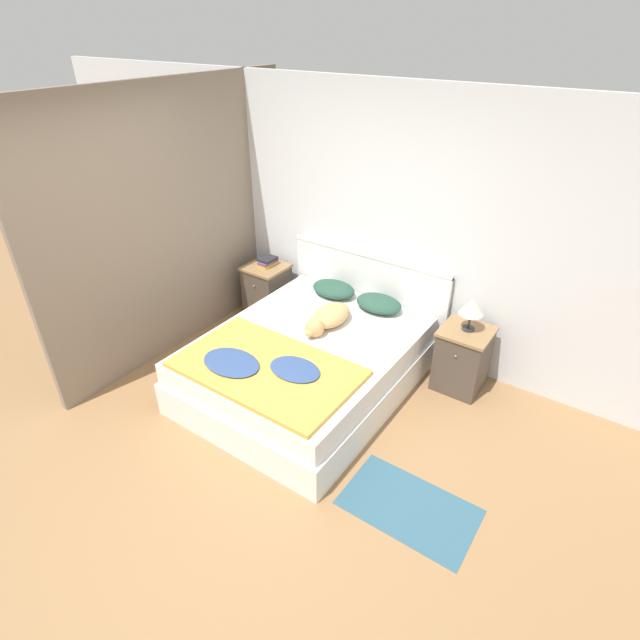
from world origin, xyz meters
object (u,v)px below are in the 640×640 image
object	(u,v)px
pillow_left	(334,289)
dog	(328,318)
table_lamp	(472,307)
bed	(307,364)
pillow_right	(379,303)
nightstand_right	(462,358)
book_stack	(267,261)
nightstand_left	(267,291)

from	to	relation	value
pillow_left	dog	xyz separation A→B (m)	(0.28, -0.53, 0.01)
dog	table_lamp	xyz separation A→B (m)	(1.14, 0.53, 0.24)
bed	pillow_right	world-z (taller)	pillow_right
nightstand_right	table_lamp	xyz separation A→B (m)	(0.00, 0.01, 0.53)
dog	table_lamp	size ratio (longest dim) A/B	2.19
pillow_left	book_stack	xyz separation A→B (m)	(-0.89, 0.02, 0.07)
pillow_right	book_stack	xyz separation A→B (m)	(-1.42, 0.02, 0.07)
book_stack	nightstand_left	bearing A→B (deg)	-91.07
book_stack	table_lamp	size ratio (longest dim) A/B	0.73
pillow_left	book_stack	size ratio (longest dim) A/B	2.04
nightstand_right	pillow_left	distance (m)	1.45
bed	pillow_right	bearing A→B (deg)	72.43
nightstand_left	table_lamp	bearing A→B (deg)	0.36
pillow_left	table_lamp	distance (m)	1.44
dog	book_stack	xyz separation A→B (m)	(-1.18, 0.55, 0.05)
bed	pillow_right	distance (m)	0.93
nightstand_left	table_lamp	xyz separation A→B (m)	(2.31, 0.01, 0.53)
dog	nightstand_left	bearing A→B (deg)	156.52
nightstand_right	pillow_left	world-z (taller)	pillow_left
pillow_left	table_lamp	bearing A→B (deg)	0.04
book_stack	table_lamp	world-z (taller)	table_lamp
nightstand_right	table_lamp	size ratio (longest dim) A/B	1.98
pillow_left	dog	size ratio (longest dim) A/B	0.68
nightstand_right	pillow_left	xyz separation A→B (m)	(-1.42, 0.01, 0.28)
pillow_left	book_stack	distance (m)	0.90
bed	pillow_left	size ratio (longest dim) A/B	4.49
pillow_left	book_stack	world-z (taller)	book_stack
book_stack	bed	bearing A→B (deg)	-36.43
pillow_right	book_stack	distance (m)	1.42
dog	table_lamp	bearing A→B (deg)	24.87
bed	table_lamp	bearing A→B (deg)	35.74
pillow_left	pillow_right	size ratio (longest dim) A/B	1.00
dog	book_stack	size ratio (longest dim) A/B	2.98
nightstand_right	bed	bearing A→B (deg)	-144.74
nightstand_left	dog	xyz separation A→B (m)	(1.18, -0.51, 0.30)
pillow_left	dog	distance (m)	0.60
table_lamp	nightstand_right	bearing A→B (deg)	-90.00
table_lamp	bed	bearing A→B (deg)	-144.26
nightstand_left	book_stack	world-z (taller)	book_stack
nightstand_left	pillow_left	bearing A→B (deg)	0.88
bed	table_lamp	distance (m)	1.54
nightstand_left	pillow_right	world-z (taller)	pillow_right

